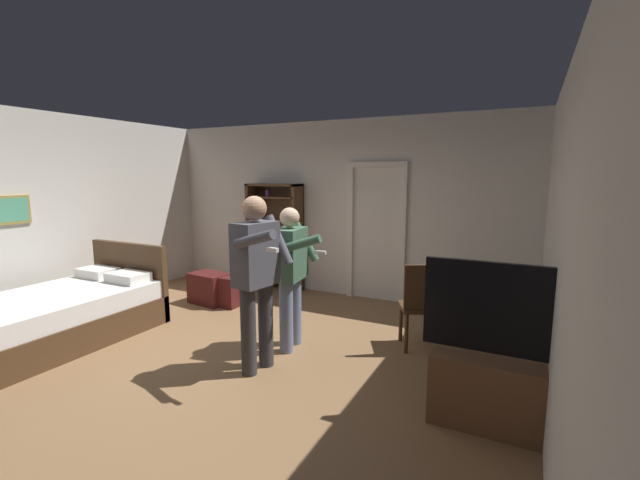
{
  "coord_description": "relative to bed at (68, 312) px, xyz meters",
  "views": [
    {
      "loc": [
        2.83,
        -3.37,
        1.94
      ],
      "look_at": [
        0.95,
        0.37,
        1.28
      ],
      "focal_mm": 23.37,
      "sensor_mm": 36.0,
      "label": 1
    }
  ],
  "objects": [
    {
      "name": "person_striped_shirt",
      "position": [
        2.57,
        0.94,
        0.61
      ],
      "size": [
        0.7,
        0.62,
        1.59
      ],
      "color": "slate",
      "rests_on": "ground_plane"
    },
    {
      "name": "wall_right",
      "position": [
        5.14,
        0.45,
        1.09
      ],
      "size": [
        0.12,
        5.64,
        2.79
      ],
      "primitive_type": "cube",
      "color": "silver",
      "rests_on": "ground_plane"
    },
    {
      "name": "person_blue_shirt",
      "position": [
        2.55,
        0.31,
        0.71
      ],
      "size": [
        0.64,
        0.66,
        1.74
      ],
      "color": "#333338",
      "rests_on": "ground_plane"
    },
    {
      "name": "side_table",
      "position": [
        4.42,
        1.4,
        0.17
      ],
      "size": [
        0.65,
        0.65,
        0.7
      ],
      "color": "brown",
      "rests_on": "ground_plane"
    },
    {
      "name": "tv_flatscreen",
      "position": [
        4.78,
        0.35,
        0.09
      ],
      "size": [
        1.2,
        0.4,
        1.3
      ],
      "color": "brown",
      "rests_on": "ground_plane"
    },
    {
      "name": "suitcase_small",
      "position": [
        0.91,
        1.81,
        -0.08
      ],
      "size": [
        0.45,
        0.32,
        0.45
      ],
      "primitive_type": "cube",
      "rotation": [
        0.0,
        0.0,
        0.02
      ],
      "color": "#4C1919",
      "rests_on": "ground_plane"
    },
    {
      "name": "wooden_chair",
      "position": [
        3.88,
        1.53,
        0.24
      ],
      "size": [
        0.56,
        0.56,
        0.99
      ],
      "color": "#4C331E",
      "rests_on": "ground_plane"
    },
    {
      "name": "wall_back",
      "position": [
        2.04,
        3.2,
        1.09
      ],
      "size": [
        6.31,
        0.12,
        2.79
      ],
      "primitive_type": "cube",
      "color": "silver",
      "rests_on": "ground_plane"
    },
    {
      "name": "wall_left",
      "position": [
        -1.05,
        0.44,
        1.09
      ],
      "size": [
        0.15,
        5.64,
        2.79
      ],
      "color": "silver",
      "rests_on": "ground_plane"
    },
    {
      "name": "bookshelf",
      "position": [
        1.06,
        2.98,
        0.66
      ],
      "size": [
        0.96,
        0.32,
        1.79
      ],
      "color": "#4C331E",
      "rests_on": "ground_plane"
    },
    {
      "name": "bed",
      "position": [
        0.0,
        0.0,
        0.0
      ],
      "size": [
        1.37,
        2.03,
        1.02
      ],
      "color": "#4C331E",
      "rests_on": "ground_plane"
    },
    {
      "name": "laptop",
      "position": [
        4.4,
        1.36,
        0.45
      ],
      "size": [
        0.34,
        0.35,
        0.15
      ],
      "color": "black",
      "rests_on": "side_table"
    },
    {
      "name": "ground_plane",
      "position": [
        2.04,
        0.45,
        -0.3
      ],
      "size": [
        6.68,
        6.68,
        0.0
      ],
      "primitive_type": "plane",
      "color": "olive"
    },
    {
      "name": "suitcase_dark",
      "position": [
        0.61,
        1.8,
        -0.07
      ],
      "size": [
        0.64,
        0.45,
        0.46
      ],
      "primitive_type": "cube",
      "rotation": [
        0.0,
        0.0,
        -0.12
      ],
      "color": "#4C1919",
      "rests_on": "ground_plane"
    },
    {
      "name": "bottle_on_table",
      "position": [
        4.56,
        1.32,
        0.49
      ],
      "size": [
        0.06,
        0.06,
        0.22
      ],
      "color": "black",
      "rests_on": "side_table"
    },
    {
      "name": "doorway_frame",
      "position": [
        2.79,
        3.12,
        0.92
      ],
      "size": [
        0.93,
        0.08,
        2.13
      ],
      "color": "white",
      "rests_on": "ground_plane"
    }
  ]
}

